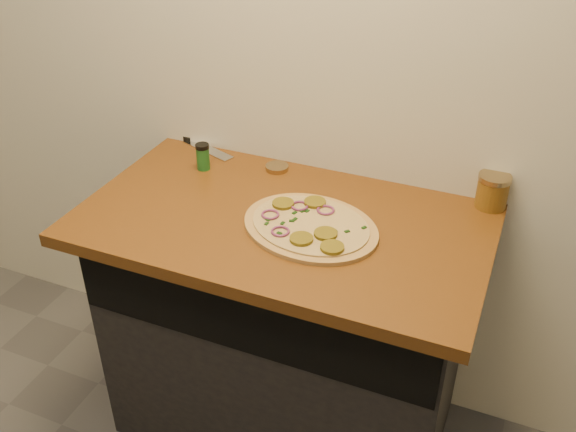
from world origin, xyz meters
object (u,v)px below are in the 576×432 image
at_px(pizza, 310,226).
at_px(salsa_jar, 493,191).
at_px(chefs_knife, 193,142).
at_px(spice_shaker, 203,157).

relative_size(pizza, salsa_jar, 4.65).
height_order(chefs_knife, salsa_jar, salsa_jar).
distance_m(pizza, salsa_jar, 0.56).
height_order(pizza, salsa_jar, salsa_jar).
bearing_deg(pizza, spice_shaker, 156.36).
relative_size(salsa_jar, spice_shaker, 1.17).
bearing_deg(chefs_knife, spice_shaker, -49.73).
bearing_deg(salsa_jar, chefs_knife, 178.46).
relative_size(pizza, spice_shaker, 5.44).
relative_size(chefs_knife, spice_shaker, 3.53).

